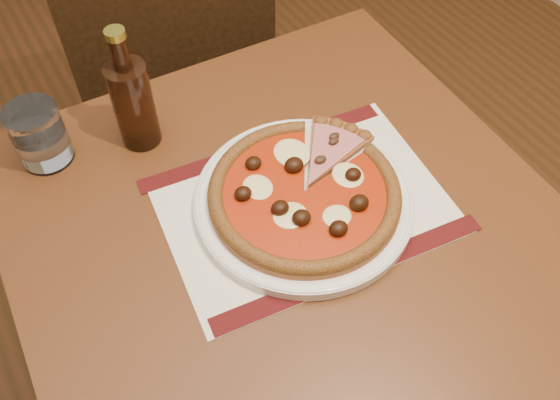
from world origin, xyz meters
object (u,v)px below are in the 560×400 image
Objects in this scene: table at (286,257)px; water_glass at (39,135)px; pizza at (304,193)px; chair_far at (168,44)px; bottle at (133,101)px; plate at (304,201)px.

table is 8.15× the size of water_glass.
water_glass is (-0.27, 0.31, 0.15)m from table.
pizza is at bearing -44.44° from water_glass.
table is 0.74m from chair_far.
bottle is (-0.22, -0.45, 0.28)m from chair_far.
chair_far is at bearing 84.95° from plate.
table is 0.14m from pizza.
bottle reaches higher than table.
table is 0.35m from bottle.
plate is at bearing 18.33° from table.
chair_far reaches higher than pizza.
water_glass is at bearing 58.37° from chair_far.
water_glass reaches higher than pizza.
water_glass is 0.16m from bottle.
chair_far is (0.10, 0.72, -0.09)m from table.
table is at bearing -161.88° from pizza.
plate is at bearing 95.11° from chair_far.
chair_far is 0.75m from pizza.
bottle is at bearing 113.71° from table.
water_glass is at bearing 135.56° from pizza.
bottle is at bearing 74.19° from chair_far.
bottle reaches higher than water_glass.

